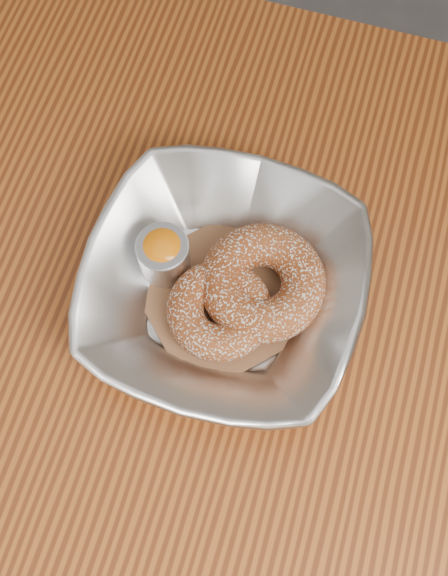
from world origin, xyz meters
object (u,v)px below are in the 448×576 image
(donut_back, at_px, (263,282))
(ramekin, at_px, (164,254))
(table, at_px, (211,361))
(serving_bowl, at_px, (224,288))
(donut_front, at_px, (220,310))

(donut_back, distance_m, ramekin, 0.09)
(table, bearing_deg, serving_bowl, 84.37)
(donut_back, relative_size, donut_front, 1.20)
(serving_bowl, relative_size, donut_back, 2.19)
(donut_back, bearing_deg, donut_front, -130.19)
(donut_back, height_order, ramekin, ramekin)
(donut_back, relative_size, ramekin, 2.19)
(table, relative_size, donut_front, 12.44)
(serving_bowl, distance_m, ramekin, 0.06)
(serving_bowl, height_order, ramekin, serving_bowl)
(serving_bowl, relative_size, donut_front, 2.63)
(donut_back, bearing_deg, table, -124.37)
(table, bearing_deg, donut_back, 55.63)
(donut_back, bearing_deg, ramekin, -179.36)
(donut_front, height_order, ramekin, ramekin)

